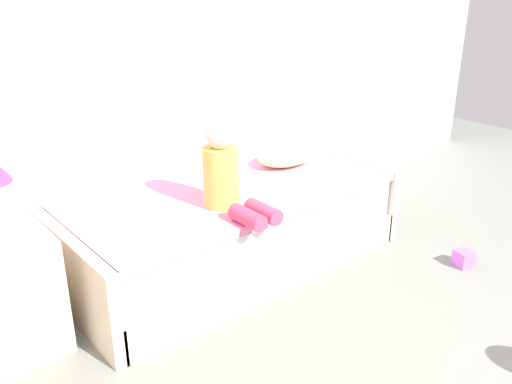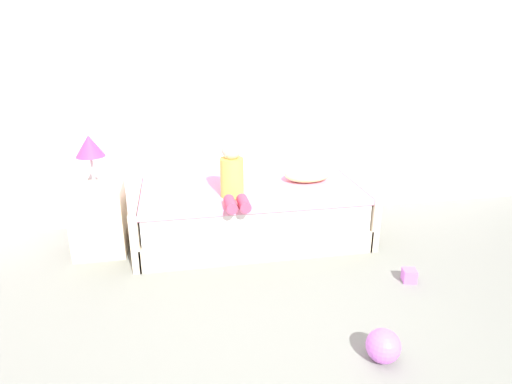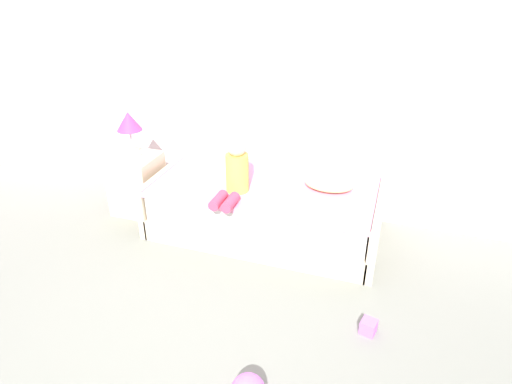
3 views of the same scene
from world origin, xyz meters
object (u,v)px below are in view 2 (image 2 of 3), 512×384
object	(u,v)px
pillow	(307,174)
toy_ball	(383,346)
nightstand	(99,220)
table_lamp	(90,149)
toy_block	(409,276)
bed	(251,214)
child_figure	(233,175)

from	to	relation	value
pillow	toy_ball	distance (m)	1.95
nightstand	pillow	world-z (taller)	pillow
table_lamp	toy_block	distance (m)	2.77
toy_ball	toy_block	world-z (taller)	toy_ball
bed	pillow	bearing A→B (deg)	10.07
child_figure	pillow	size ratio (longest dim) A/B	1.16
table_lamp	pillow	size ratio (longest dim) A/B	1.02
bed	toy_ball	world-z (taller)	bed
nightstand	child_figure	world-z (taller)	child_figure
toy_ball	toy_block	xyz separation A→B (m)	(0.60, 0.79, -0.05)
bed	table_lamp	distance (m)	1.52
toy_block	toy_ball	bearing A→B (deg)	-127.48
nightstand	table_lamp	bearing A→B (deg)	135.00
table_lamp	toy_block	size ratio (longest dim) A/B	4.43
child_figure	toy_ball	size ratio (longest dim) A/B	2.49
pillow	child_figure	bearing A→B (deg)	-156.60
pillow	bed	bearing A→B (deg)	-169.93
toy_ball	child_figure	bearing A→B (deg)	113.20
child_figure	pillow	world-z (taller)	child_figure
pillow	nightstand	bearing A→B (deg)	-176.65
nightstand	toy_block	world-z (taller)	nightstand
nightstand	pillow	bearing A→B (deg)	3.35
pillow	toy_ball	size ratio (longest dim) A/B	2.15
bed	child_figure	distance (m)	0.55
table_lamp	toy_ball	xyz separation A→B (m)	(1.82, -1.78, -0.83)
nightstand	table_lamp	distance (m)	0.64
table_lamp	toy_ball	size ratio (longest dim) A/B	2.20
table_lamp	toy_ball	world-z (taller)	table_lamp
nightstand	child_figure	bearing A→B (deg)	-10.62
toy_block	table_lamp	bearing A→B (deg)	157.85
table_lamp	pillow	world-z (taller)	table_lamp
toy_ball	toy_block	bearing A→B (deg)	52.52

